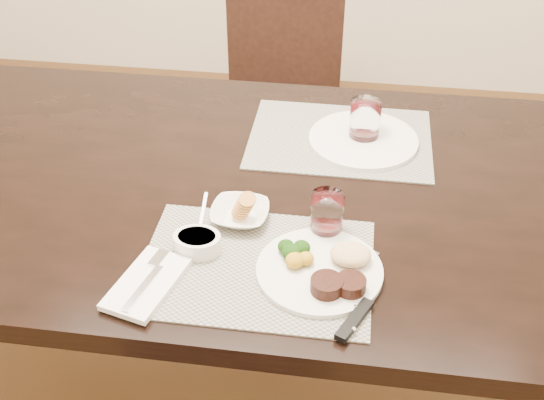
# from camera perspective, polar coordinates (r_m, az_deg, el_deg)

# --- Properties ---
(ground_plane) EXTENTS (4.50, 4.50, 0.00)m
(ground_plane) POSITION_cam_1_polar(r_m,az_deg,el_deg) (2.13, -2.74, -15.04)
(ground_plane) COLOR #4E2D19
(ground_plane) RESTS_ON ground
(dining_table) EXTENTS (2.00, 1.00, 0.75)m
(dining_table) POSITION_cam_1_polar(r_m,az_deg,el_deg) (1.65, -3.42, -0.71)
(dining_table) COLOR black
(dining_table) RESTS_ON ground
(chair_far) EXTENTS (0.42, 0.42, 0.90)m
(chair_far) POSITION_cam_1_polar(r_m,az_deg,el_deg) (2.51, 0.74, 9.35)
(chair_far) COLOR black
(chair_far) RESTS_ON ground
(placemat_near) EXTENTS (0.46, 0.34, 0.00)m
(placemat_near) POSITION_cam_1_polar(r_m,az_deg,el_deg) (1.37, -1.31, -5.57)
(placemat_near) COLOR gray
(placemat_near) RESTS_ON dining_table
(placemat_far) EXTENTS (0.46, 0.34, 0.00)m
(placemat_far) POSITION_cam_1_polar(r_m,az_deg,el_deg) (1.76, 5.71, 5.12)
(placemat_far) COLOR gray
(placemat_far) RESTS_ON dining_table
(dinner_plate) EXTENTS (0.25, 0.25, 0.04)m
(dinner_plate) POSITION_cam_1_polar(r_m,az_deg,el_deg) (1.34, 4.50, -5.76)
(dinner_plate) COLOR silver
(dinner_plate) RESTS_ON placemat_near
(napkin_fork) EXTENTS (0.15, 0.20, 0.02)m
(napkin_fork) POSITION_cam_1_polar(r_m,az_deg,el_deg) (1.34, -10.43, -6.86)
(napkin_fork) COLOR white
(napkin_fork) RESTS_ON placemat_near
(steak_knife) EXTENTS (0.09, 0.26, 0.01)m
(steak_knife) POSITION_cam_1_polar(r_m,az_deg,el_deg) (1.28, 6.97, -8.97)
(steak_knife) COLOR white
(steak_knife) RESTS_ON placemat_near
(cracker_bowl) EXTENTS (0.13, 0.13, 0.06)m
(cracker_bowl) POSITION_cam_1_polar(r_m,az_deg,el_deg) (1.47, -2.69, -1.12)
(cracker_bowl) COLOR silver
(cracker_bowl) RESTS_ON placemat_near
(sauce_ramekin) EXTENTS (0.10, 0.15, 0.08)m
(sauce_ramekin) POSITION_cam_1_polar(r_m,az_deg,el_deg) (1.39, -6.28, -3.51)
(sauce_ramekin) COLOR silver
(sauce_ramekin) RESTS_ON placemat_near
(wine_glass_near) EXTENTS (0.07, 0.07, 0.10)m
(wine_glass_near) POSITION_cam_1_polar(r_m,az_deg,el_deg) (1.42, 4.60, -1.33)
(wine_glass_near) COLOR white
(wine_glass_near) RESTS_ON placemat_near
(far_plate) EXTENTS (0.28, 0.28, 0.01)m
(far_plate) POSITION_cam_1_polar(r_m,az_deg,el_deg) (1.74, 7.64, 5.02)
(far_plate) COLOR silver
(far_plate) RESTS_ON placemat_far
(wine_glass_far) EXTENTS (0.08, 0.08, 0.11)m
(wine_glass_far) POSITION_cam_1_polar(r_m,az_deg,el_deg) (1.73, 7.77, 6.41)
(wine_glass_far) COLOR white
(wine_glass_far) RESTS_ON placemat_far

